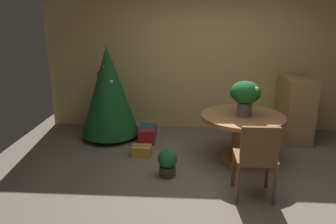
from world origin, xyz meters
TOP-DOWN VIEW (x-y plane):
  - ground_plane at (0.00, 0.00)m, footprint 6.60×6.60m
  - back_wall_panel at (0.00, 2.20)m, footprint 6.00×0.10m
  - round_dining_table at (0.40, 0.72)m, footprint 1.18×1.18m
  - flower_vase at (0.40, 0.69)m, footprint 0.42×0.42m
  - wooden_chair_near at (0.40, -0.29)m, footprint 0.46×0.42m
  - holiday_tree at (-1.73, 1.53)m, footprint 0.98×0.98m
  - gift_box_gold at (-1.08, 0.80)m, footprint 0.30×0.20m
  - gift_box_red at (-1.07, 1.29)m, footprint 0.28×0.18m
  - gift_box_blue at (-1.08, 1.56)m, footprint 0.29×0.30m
  - wooden_cabinet at (1.43, 1.66)m, footprint 0.47×0.79m
  - potted_plant at (-0.65, 0.19)m, footprint 0.26×0.26m

SIDE VIEW (x-z plane):
  - ground_plane at x=0.00m, z-range 0.00..0.00m
  - gift_box_gold at x=-1.08m, z-range 0.00..0.16m
  - gift_box_blue at x=-1.08m, z-range 0.00..0.23m
  - gift_box_red at x=-1.07m, z-range 0.00..0.24m
  - potted_plant at x=-0.65m, z-range 0.01..0.38m
  - round_dining_table at x=0.40m, z-range 0.14..0.85m
  - wooden_chair_near at x=0.40m, z-range 0.07..1.00m
  - wooden_cabinet at x=1.43m, z-range 0.00..1.08m
  - holiday_tree at x=-1.73m, z-range 0.04..1.64m
  - flower_vase at x=0.40m, z-range 0.77..1.27m
  - back_wall_panel at x=0.00m, z-range 0.00..2.60m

